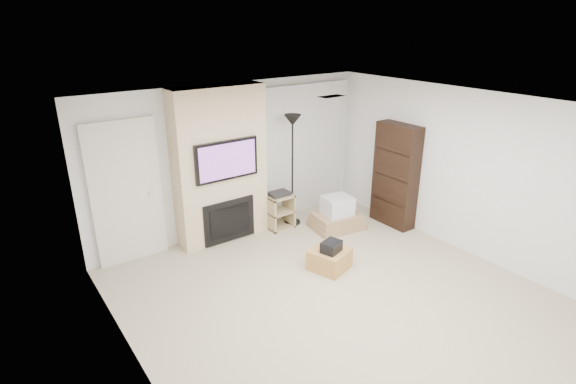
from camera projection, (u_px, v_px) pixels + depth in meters
floor at (342, 302)px, 5.82m from camera, size 5.00×5.50×0.00m
ceiling at (352, 109)px, 4.91m from camera, size 5.00×5.50×0.00m
wall_back at (233, 159)px, 7.44m from camera, size 5.00×0.00×2.50m
wall_left at (139, 280)px, 4.00m from camera, size 0.00×5.50×2.50m
wall_right at (470, 174)px, 6.73m from camera, size 0.00×5.50×2.50m
hvac_vent at (332, 97)px, 5.73m from camera, size 0.35×0.18×0.01m
ottoman at (330, 259)px, 6.55m from camera, size 0.63×0.63×0.30m
black_bag at (331, 247)px, 6.42m from camera, size 0.33×0.29×0.16m
fireplace_wall at (221, 167)px, 7.10m from camera, size 1.50×0.47×2.50m
entry_door at (127, 194)px, 6.51m from camera, size 1.02×0.11×2.14m
vertical_blinds at (302, 145)px, 8.16m from camera, size 1.98×0.10×2.37m
floor_lamp at (292, 139)px, 7.51m from camera, size 0.29×0.29×1.95m
av_stand at (279, 209)px, 7.78m from camera, size 0.45×0.38×0.66m
box_stack at (337, 216)px, 7.80m from camera, size 0.95×0.77×0.58m
bookshelf at (396, 176)px, 7.73m from camera, size 0.30×0.80×1.80m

